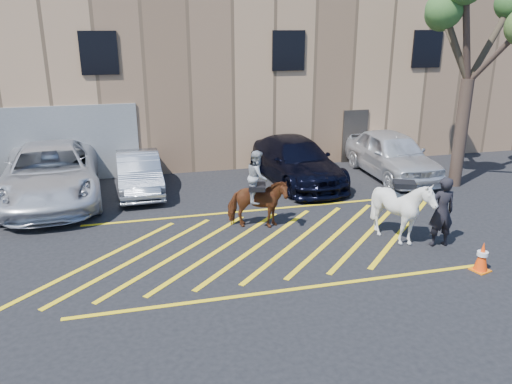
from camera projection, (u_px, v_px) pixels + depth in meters
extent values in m
plane|color=black|center=(258.00, 240.00, 13.52)|extent=(90.00, 90.00, 0.00)
imported|color=silver|center=(51.00, 173.00, 16.37)|extent=(3.47, 6.72, 1.81)
imported|color=#8F939C|center=(139.00, 173.00, 17.28)|extent=(1.56, 4.15, 1.35)
imported|color=black|center=(296.00, 161.00, 18.36)|extent=(2.69, 5.61, 1.58)
imported|color=silver|center=(392.00, 154.00, 18.99)|extent=(2.13, 5.12, 1.73)
imported|color=black|center=(442.00, 212.00, 12.89)|extent=(0.72, 0.51, 1.88)
cube|color=tan|center=(195.00, 71.00, 23.45)|extent=(32.00, 10.00, 7.00)
cube|color=black|center=(99.00, 53.00, 17.53)|extent=(1.30, 0.08, 1.50)
cube|color=black|center=(288.00, 51.00, 19.16)|extent=(1.30, 0.08, 1.50)
cube|color=black|center=(427.00, 49.00, 20.56)|extent=(1.30, 0.08, 1.50)
cube|color=#38332D|center=(355.00, 136.00, 20.97)|extent=(1.10, 0.08, 2.20)
cube|color=yellow|center=(96.00, 261.00, 12.27)|extent=(4.20, 4.20, 0.01)
cube|color=yellow|center=(140.00, 257.00, 12.51)|extent=(4.20, 4.20, 0.01)
cube|color=yellow|center=(182.00, 252.00, 12.76)|extent=(4.20, 4.20, 0.01)
cube|color=yellow|center=(222.00, 248.00, 13.00)|extent=(4.20, 4.20, 0.01)
cube|color=yellow|center=(261.00, 244.00, 13.25)|extent=(4.20, 4.20, 0.01)
cube|color=yellow|center=(298.00, 240.00, 13.49)|extent=(4.20, 4.20, 0.01)
cube|color=yellow|center=(334.00, 236.00, 13.74)|extent=(4.20, 4.20, 0.01)
cube|color=yellow|center=(369.00, 232.00, 13.98)|extent=(4.20, 4.20, 0.01)
cube|color=yellow|center=(403.00, 229.00, 14.23)|extent=(4.20, 4.20, 0.01)
cube|color=yellow|center=(240.00, 212.00, 15.54)|extent=(9.50, 0.12, 0.01)
cube|color=yellow|center=(290.00, 290.00, 10.95)|extent=(9.50, 0.12, 0.01)
imported|color=#602716|center=(257.00, 204.00, 14.11)|extent=(1.87, 1.23, 1.45)
imported|color=#92959C|center=(257.00, 177.00, 13.86)|extent=(0.74, 0.84, 1.48)
cube|color=black|center=(257.00, 187.00, 13.95)|extent=(0.60, 0.67, 0.14)
imported|color=silver|center=(402.00, 210.00, 13.11)|extent=(1.99, 2.09, 1.82)
cube|color=black|center=(404.00, 184.00, 12.88)|extent=(0.69, 0.64, 0.14)
cube|color=orange|center=(480.00, 270.00, 11.81)|extent=(0.47, 0.47, 0.03)
cone|color=#FF410A|center=(482.00, 256.00, 11.70)|extent=(0.32, 0.32, 0.70)
cylinder|color=silver|center=(483.00, 254.00, 11.68)|extent=(0.25, 0.25, 0.10)
cylinder|color=#423028|center=(461.00, 134.00, 17.55)|extent=(0.44, 0.44, 3.80)
cylinder|color=#433828|center=(490.00, 42.00, 16.89)|extent=(1.76, 0.51, 2.68)
cylinder|color=#4D412F|center=(454.00, 47.00, 17.40)|extent=(0.33, 1.88, 2.34)
cylinder|color=#4A3E2D|center=(456.00, 47.00, 16.48)|extent=(1.40, 0.20, 2.39)
cylinder|color=#47352B|center=(495.00, 56.00, 16.11)|extent=(0.78, 1.62, 1.96)
cylinder|color=#46352A|center=(467.00, 36.00, 16.14)|extent=(1.16, 0.77, 3.11)
sphere|color=#436B2D|center=(442.00, 14.00, 17.83)|extent=(1.20, 1.20, 1.20)
sphere|color=#3C642B|center=(444.00, 10.00, 15.97)|extent=(1.20, 1.20, 1.20)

